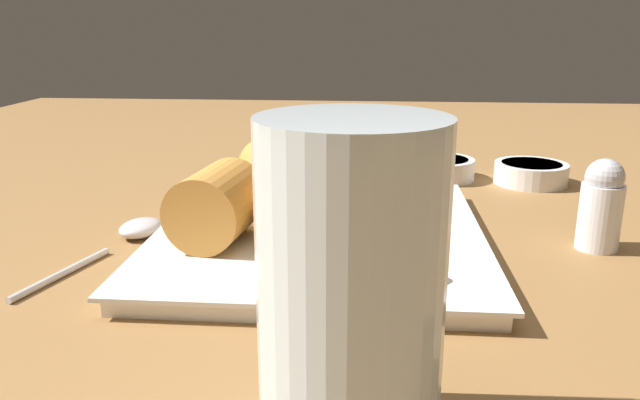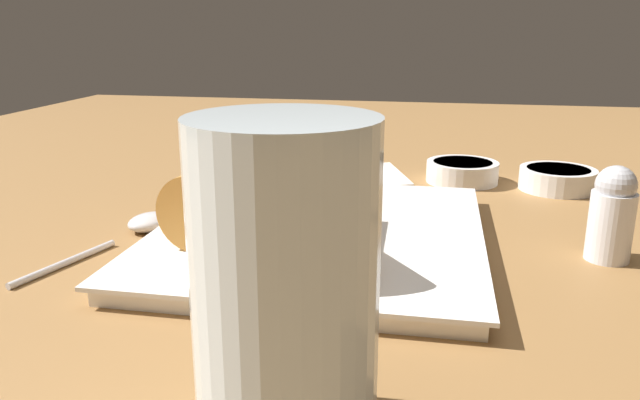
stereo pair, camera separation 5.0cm
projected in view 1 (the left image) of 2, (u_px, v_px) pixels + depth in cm
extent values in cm
cube|color=olive|center=(307.00, 252.00, 50.49)|extent=(180.00, 140.00, 2.00)
cube|color=white|center=(320.00, 238.00, 49.08)|extent=(27.10, 24.01, 1.20)
cube|color=white|center=(320.00, 229.00, 48.87)|extent=(28.19, 24.97, 0.30)
cylinder|color=#C68438|center=(281.00, 174.00, 53.89)|extent=(9.00, 8.40, 5.47)
sphere|color=beige|center=(269.00, 168.00, 56.29)|extent=(3.56, 3.56, 3.56)
cylinder|color=#C68438|center=(325.00, 227.00, 40.30)|extent=(9.06, 8.68, 5.47)
sphere|color=#6B9E47|center=(303.00, 216.00, 42.58)|extent=(3.56, 3.56, 3.56)
cylinder|color=#C68438|center=(307.00, 198.00, 46.69)|extent=(7.38, 5.69, 5.47)
sphere|color=#B23D2D|center=(309.00, 189.00, 49.36)|extent=(3.56, 3.56, 3.56)
cylinder|color=#C68438|center=(217.00, 205.00, 45.12)|extent=(7.88, 6.38, 5.47)
sphere|color=#B23D2D|center=(230.00, 194.00, 47.73)|extent=(3.56, 3.56, 3.56)
cylinder|color=white|center=(439.00, 169.00, 69.54)|extent=(7.74, 7.74, 2.27)
cylinder|color=#477038|center=(440.00, 160.00, 69.28)|extent=(6.35, 6.35, 0.41)
cylinder|color=white|center=(531.00, 173.00, 67.38)|extent=(7.74, 7.74, 2.27)
cylinder|color=maroon|center=(532.00, 165.00, 67.12)|extent=(6.35, 6.35, 0.41)
cylinder|color=silver|center=(62.00, 273.00, 43.04)|extent=(9.15, 3.04, 0.50)
ellipsoid|color=silver|center=(140.00, 228.00, 50.93)|extent=(4.76, 4.12, 1.41)
cube|color=white|center=(342.00, 176.00, 69.85)|extent=(12.69, 11.71, 0.60)
cylinder|color=silver|center=(351.00, 291.00, 24.47)|extent=(7.42, 7.42, 13.75)
cylinder|color=silver|center=(598.00, 215.00, 48.19)|extent=(3.19, 3.19, 5.14)
sphere|color=#B7B7BC|center=(603.00, 176.00, 47.32)|extent=(2.87, 2.87, 2.87)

